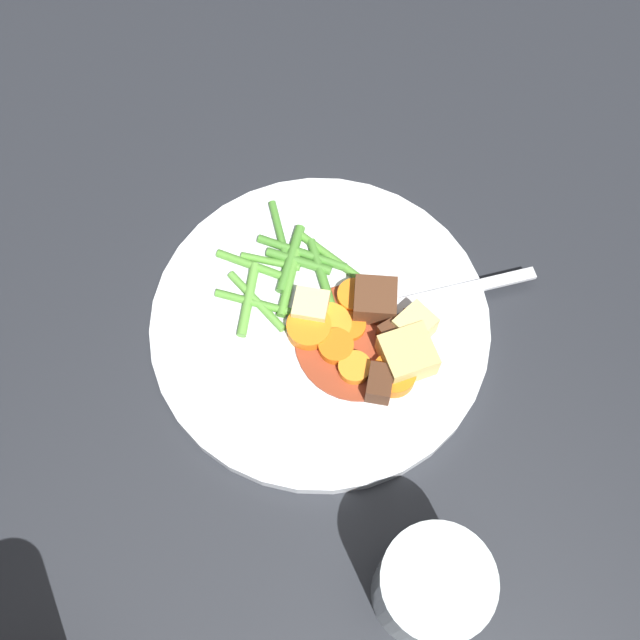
# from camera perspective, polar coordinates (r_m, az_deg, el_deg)

# --- Properties ---
(ground_plane) EXTENTS (3.00, 3.00, 0.00)m
(ground_plane) POSITION_cam_1_polar(r_m,az_deg,el_deg) (0.63, 0.00, -0.51)
(ground_plane) COLOR #26282D
(dinner_plate) EXTENTS (0.27, 0.27, 0.01)m
(dinner_plate) POSITION_cam_1_polar(r_m,az_deg,el_deg) (0.62, 0.00, -0.26)
(dinner_plate) COLOR white
(dinner_plate) RESTS_ON ground_plane
(stew_sauce) EXTENTS (0.10, 0.10, 0.00)m
(stew_sauce) POSITION_cam_1_polar(r_m,az_deg,el_deg) (0.60, 2.89, -1.54)
(stew_sauce) COLOR #93381E
(stew_sauce) RESTS_ON dinner_plate
(carrot_slice_0) EXTENTS (0.04, 0.04, 0.01)m
(carrot_slice_0) POSITION_cam_1_polar(r_m,az_deg,el_deg) (0.60, -0.94, -0.53)
(carrot_slice_0) COLOR orange
(carrot_slice_0) RESTS_ON dinner_plate
(carrot_slice_1) EXTENTS (0.03, 0.03, 0.01)m
(carrot_slice_1) POSITION_cam_1_polar(r_m,az_deg,el_deg) (0.60, 1.20, -2.03)
(carrot_slice_1) COLOR orange
(carrot_slice_1) RESTS_ON dinner_plate
(carrot_slice_2) EXTENTS (0.05, 0.05, 0.01)m
(carrot_slice_2) POSITION_cam_1_polar(r_m,az_deg,el_deg) (0.59, 5.70, -3.90)
(carrot_slice_2) COLOR orange
(carrot_slice_2) RESTS_ON dinner_plate
(carrot_slice_3) EXTENTS (0.05, 0.05, 0.01)m
(carrot_slice_3) POSITION_cam_1_polar(r_m,az_deg,el_deg) (0.61, 0.58, -0.49)
(carrot_slice_3) COLOR orange
(carrot_slice_3) RESTS_ON dinner_plate
(carrot_slice_4) EXTENTS (0.04, 0.04, 0.01)m
(carrot_slice_4) POSITION_cam_1_polar(r_m,az_deg,el_deg) (0.61, 2.21, -0.43)
(carrot_slice_4) COLOR orange
(carrot_slice_4) RESTS_ON dinner_plate
(carrot_slice_5) EXTENTS (0.04, 0.04, 0.01)m
(carrot_slice_5) POSITION_cam_1_polar(r_m,az_deg,el_deg) (0.59, 2.59, -3.61)
(carrot_slice_5) COLOR orange
(carrot_slice_5) RESTS_ON dinner_plate
(carrot_slice_6) EXTENTS (0.04, 0.04, 0.01)m
(carrot_slice_6) POSITION_cam_1_polar(r_m,az_deg,el_deg) (0.62, 2.61, 1.74)
(carrot_slice_6) COLOR orange
(carrot_slice_6) RESTS_ON dinner_plate
(potato_chunk_0) EXTENTS (0.04, 0.04, 0.02)m
(potato_chunk_0) POSITION_cam_1_polar(r_m,az_deg,el_deg) (0.61, -0.48, 1.16)
(potato_chunk_0) COLOR #EAD68C
(potato_chunk_0) RESTS_ON dinner_plate
(potato_chunk_1) EXTENTS (0.03, 0.03, 0.02)m
(potato_chunk_1) POSITION_cam_1_polar(r_m,az_deg,el_deg) (0.60, 7.06, -0.50)
(potato_chunk_1) COLOR #E5CC7A
(potato_chunk_1) RESTS_ON dinner_plate
(potato_chunk_2) EXTENTS (0.05, 0.05, 0.03)m
(potato_chunk_2) POSITION_cam_1_polar(r_m,az_deg,el_deg) (0.59, 6.54, -2.63)
(potato_chunk_2) COLOR #DBBC6B
(potato_chunk_2) RESTS_ON dinner_plate
(meat_chunk_0) EXTENTS (0.03, 0.03, 0.02)m
(meat_chunk_0) POSITION_cam_1_polar(r_m,az_deg,el_deg) (0.58, 4.48, -4.75)
(meat_chunk_0) COLOR #4C2B19
(meat_chunk_0) RESTS_ON dinner_plate
(meat_chunk_1) EXTENTS (0.05, 0.05, 0.03)m
(meat_chunk_1) POSITION_cam_1_polar(r_m,az_deg,el_deg) (0.61, 4.12, 1.42)
(meat_chunk_1) COLOR #56331E
(meat_chunk_1) RESTS_ON dinner_plate
(meat_chunk_2) EXTENTS (0.02, 0.03, 0.02)m
(meat_chunk_2) POSITION_cam_1_polar(r_m,az_deg,el_deg) (0.60, 5.50, -0.97)
(meat_chunk_2) COLOR #4C2B19
(meat_chunk_2) RESTS_ON dinner_plate
(green_bean_0) EXTENTS (0.08, 0.03, 0.01)m
(green_bean_0) POSITION_cam_1_polar(r_m,az_deg,el_deg) (0.64, -1.35, 5.04)
(green_bean_0) COLOR #4C8E33
(green_bean_0) RESTS_ON dinner_plate
(green_bean_1) EXTENTS (0.07, 0.04, 0.01)m
(green_bean_1) POSITION_cam_1_polar(r_m,az_deg,el_deg) (0.62, -4.72, 1.25)
(green_bean_1) COLOR #599E38
(green_bean_1) RESTS_ON dinner_plate
(green_bean_2) EXTENTS (0.04, 0.06, 0.01)m
(green_bean_2) POSITION_cam_1_polar(r_m,az_deg,el_deg) (0.62, -2.33, 2.79)
(green_bean_2) COLOR #599E38
(green_bean_2) RESTS_ON dinner_plate
(green_bean_3) EXTENTS (0.06, 0.05, 0.01)m
(green_bean_3) POSITION_cam_1_polar(r_m,az_deg,el_deg) (0.65, -2.96, 6.27)
(green_bean_3) COLOR #4C8E33
(green_bean_3) RESTS_ON dinner_plate
(green_bean_4) EXTENTS (0.04, 0.06, 0.01)m
(green_bean_4) POSITION_cam_1_polar(r_m,az_deg,el_deg) (0.62, -5.37, 1.54)
(green_bean_4) COLOR #66AD42
(green_bean_4) RESTS_ON dinner_plate
(green_bean_5) EXTENTS (0.07, 0.02, 0.01)m
(green_bean_5) POSITION_cam_1_polar(r_m,az_deg,el_deg) (0.62, -4.76, 1.40)
(green_bean_5) COLOR #66AD42
(green_bean_5) RESTS_ON dinner_plate
(green_bean_6) EXTENTS (0.07, 0.05, 0.01)m
(green_bean_6) POSITION_cam_1_polar(r_m,az_deg,el_deg) (0.62, 0.26, 2.98)
(green_bean_6) COLOR #4C8E33
(green_bean_6) RESTS_ON dinner_plate
(green_bean_7) EXTENTS (0.05, 0.03, 0.01)m
(green_bean_7) POSITION_cam_1_polar(r_m,az_deg,el_deg) (0.63, -1.58, 4.41)
(green_bean_7) COLOR #4C8E33
(green_bean_7) RESTS_ON dinner_plate
(green_bean_8) EXTENTS (0.05, 0.03, 0.01)m
(green_bean_8) POSITION_cam_1_polar(r_m,az_deg,el_deg) (0.63, -3.71, 4.39)
(green_bean_8) COLOR #599E38
(green_bean_8) RESTS_ON dinner_plate
(green_bean_9) EXTENTS (0.06, 0.03, 0.01)m
(green_bean_9) POSITION_cam_1_polar(r_m,az_deg,el_deg) (0.63, -5.27, 3.76)
(green_bean_9) COLOR #599E38
(green_bean_9) RESTS_ON dinner_plate
(green_bean_10) EXTENTS (0.08, 0.01, 0.01)m
(green_bean_10) POSITION_cam_1_polar(r_m,az_deg,el_deg) (0.64, 0.77, 4.76)
(green_bean_10) COLOR #599E38
(green_bean_10) RESTS_ON dinner_plate
(green_bean_11) EXTENTS (0.04, 0.06, 0.01)m
(green_bean_11) POSITION_cam_1_polar(r_m,az_deg,el_deg) (0.63, -2.20, 4.59)
(green_bean_11) COLOR #4C8E33
(green_bean_11) RESTS_ON dinner_plate
(fork) EXTENTS (0.11, 0.15, 0.00)m
(fork) POSITION_cam_1_polar(r_m,az_deg,el_deg) (0.63, 7.93, 1.63)
(fork) COLOR silver
(fork) RESTS_ON dinner_plate
(water_glass) EXTENTS (0.07, 0.07, 0.09)m
(water_glass) POSITION_cam_1_polar(r_m,az_deg,el_deg) (0.53, 8.20, -19.17)
(water_glass) COLOR silver
(water_glass) RESTS_ON ground_plane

